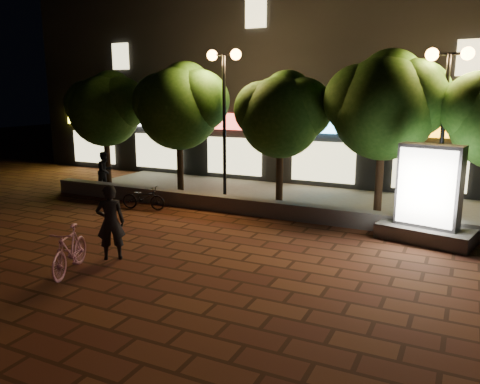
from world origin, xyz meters
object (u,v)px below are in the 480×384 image
Objects in this scene: street_lamp_right at (446,91)px; rider at (111,222)px; ad_kiosk at (428,203)px; scooter_parked at (144,198)px; tree_far_left at (107,106)px; tree_left at (181,103)px; tree_mid at (283,112)px; tree_right at (386,102)px; scooter_pink at (70,250)px; street_lamp_left at (224,87)px; pedestrian at (105,171)px.

street_lamp_right is 2.79× the size of rider.
ad_kiosk is 8.83m from scooter_parked.
scooter_parked is at bearing -34.87° from tree_far_left.
scooter_parked is at bearing -99.07° from rider.
tree_left reaches higher than rider.
scooter_parked is (0.03, -2.46, -3.05)m from tree_left.
tree_mid is 3.32m from tree_right.
tree_far_left is 2.72× the size of scooter_pink.
tree_far_left is 5.19m from scooter_parked.
tree_left is 2.87× the size of scooter_pink.
street_lamp_left is 7.69m from ad_kiosk.
street_lamp_left is 3.44× the size of pedestrian.
scooter_parked is at bearing -176.74° from ad_kiosk.
street_lamp_left is at bearing 180.00° from street_lamp_right.
street_lamp_left reaches higher than tree_left.
tree_right reaches higher than tree_left.
street_lamp_left is at bearing 69.58° from scooter_pink.
ad_kiosk is at bearing -52.26° from tree_right.
street_lamp_left is at bearing 166.11° from ad_kiosk.
rider is 7.95m from pedestrian.
tree_right is at bearing 0.00° from tree_left.
ad_kiosk is at bearing -13.89° from street_lamp_left.
tree_far_left is 12.68m from ad_kiosk.
scooter_pink is (2.07, -7.73, -2.93)m from tree_left.
ad_kiosk reaches higher than pedestrian.
street_lamp_left reaches higher than tree_mid.
tree_far_left is 2.62m from pedestrian.
tree_mid is at bearing -141.77° from rider.
ad_kiosk is at bearing -94.18° from street_lamp_right.
ad_kiosk is at bearing -9.05° from tree_far_left.
scooter_pink is 1.16m from rider.
tree_far_left is 9.92m from scooter_pink.
tree_left is at bearing 83.62° from scooter_pink.
tree_mid is at bearing 176.96° from street_lamp_right.
tree_far_left is 1.80× the size of ad_kiosk.
tree_mid is at bearing 7.31° from street_lamp_left.
tree_right is 8.75m from rider.
scooter_parked is 1.00× the size of pedestrian.
tree_far_left is 5.50m from street_lamp_left.
tree_far_left is at bearing 43.24° from scooter_parked.
tree_right is (7.30, 0.00, 0.12)m from tree_left.
tree_left is 7.30m from tree_right.
tree_left reaches higher than scooter_parked.
street_lamp_left is 5.97m from pedestrian.
street_lamp_right reaches higher than tree_left.
street_lamp_right reaches higher than scooter_pink.
tree_mid is 1.75× the size of ad_kiosk.
pedestrian is at bearing -177.51° from street_lamp_right.
street_lamp_left reaches higher than tree_far_left.
tree_right is at bearing 0.00° from tree_mid.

